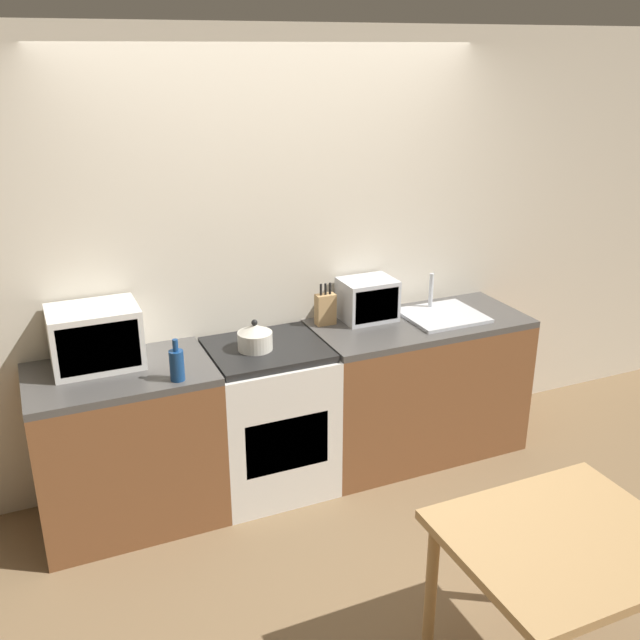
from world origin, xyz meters
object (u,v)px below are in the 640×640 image
at_px(toaster_oven, 368,299).
at_px(dining_table, 563,558).
at_px(kettle, 255,337).
at_px(stove_range, 269,417).
at_px(microwave, 95,337).
at_px(bottle, 177,364).

xyz_separation_m(toaster_oven, dining_table, (-0.17, -1.99, -0.38)).
relative_size(kettle, toaster_oven, 0.59).
relative_size(stove_range, kettle, 4.63).
bearing_deg(microwave, bottle, -44.95).
bearing_deg(bottle, kettle, 23.75).
bearing_deg(kettle, toaster_oven, 12.32).
distance_m(kettle, bottle, 0.53).
bearing_deg(bottle, dining_table, -55.58).
distance_m(microwave, dining_table, 2.46).
distance_m(bottle, toaster_oven, 1.33).
distance_m(microwave, toaster_oven, 1.62).
xyz_separation_m(stove_range, bottle, (-0.56, -0.23, 0.54)).
distance_m(kettle, toaster_oven, 0.81).
height_order(stove_range, kettle, kettle).
bearing_deg(toaster_oven, dining_table, -94.95).
height_order(stove_range, toaster_oven, toaster_oven).
height_order(bottle, dining_table, bottle).
height_order(kettle, dining_table, kettle).
distance_m(bottle, dining_table, 1.98).
relative_size(stove_range, microwave, 1.97).
relative_size(bottle, toaster_oven, 0.68).
bearing_deg(stove_range, dining_table, -73.42).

